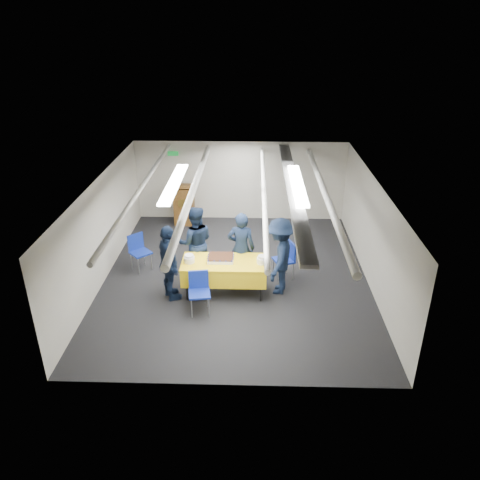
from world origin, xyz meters
The scene contains 14 objects.
ground centered at (0.00, 0.00, 0.00)m, with size 7.00×7.00×0.00m, color black.
room_shell centered at (0.09, 0.41, 1.81)m, with size 6.00×7.00×2.30m.
serving_table centered at (-0.22, -0.68, 0.56)m, with size 1.80×0.85×0.77m.
sheet_cake centered at (-0.30, -0.61, 0.82)m, with size 0.56×0.44×0.10m.
plate_stack_left centered at (-0.95, -0.73, 0.85)m, with size 0.23×0.23×0.17m.
plate_stack_right centered at (0.57, -0.73, 0.85)m, with size 0.22×0.22×0.17m.
podium centered at (-1.60, 3.05, 0.61)m, with size 0.62×0.53×1.25m.
chair_near centered at (-0.69, -1.36, 0.53)m, with size 0.48×0.48×0.87m.
chair_right centered at (1.16, 0.05, 0.53)m, with size 0.54×0.54×0.87m.
chair_left centered at (-2.31, 0.35, 0.53)m, with size 0.59×0.59×0.87m.
sailor_a centered at (0.12, -0.17, 0.84)m, with size 0.61×0.40×1.67m, color black.
sailor_b centered at (-0.91, 0.04, 0.85)m, with size 0.83×0.65×1.71m, color black.
sailor_c centered at (-1.35, -0.91, 0.83)m, with size 0.98×0.41×1.67m, color black.
sailor_d centered at (0.95, -0.56, 0.85)m, with size 1.10×0.63×1.71m, color black.
Camera 1 is at (0.38, -9.36, 5.48)m, focal length 35.00 mm.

